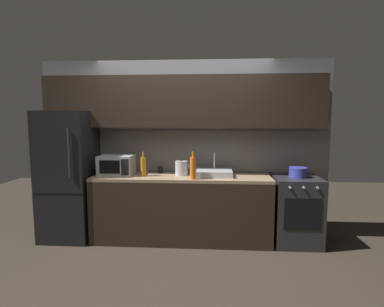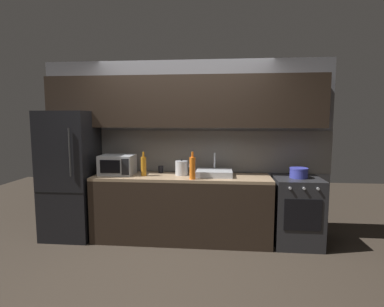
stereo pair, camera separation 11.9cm
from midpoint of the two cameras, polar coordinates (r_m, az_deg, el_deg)
name	(u,v)px [view 2 (the right image)]	position (r m, az deg, el deg)	size (l,w,h in m)	color
ground_plane	(171,271)	(3.60, -2.92, -21.15)	(10.00, 10.00, 0.00)	#2D261E
back_wall	(184,127)	(4.38, -0.73, 4.94)	(4.14, 0.44, 2.50)	slate
counter_run	(182,208)	(4.26, -1.15, -10.13)	(2.40, 0.60, 0.90)	black
refrigerator	(70,175)	(4.61, -21.09, -3.70)	(0.68, 0.69, 1.77)	black
oven_range	(297,211)	(4.36, 19.71, -10.12)	(0.60, 0.62, 0.90)	#232326
microwave	(117,165)	(4.34, -13.01, -2.06)	(0.46, 0.35, 0.27)	#A8AAAF
sink_basin	(214,173)	(4.15, 5.00, -3.63)	(0.48, 0.38, 0.30)	#ADAFB5
kettle	(182,168)	(4.18, -1.16, -2.72)	(0.20, 0.17, 0.22)	#B7BABF
wine_bottle_amber	(144,166)	(4.16, -8.22, -2.33)	(0.07, 0.07, 0.33)	#B27019
wine_bottle_orange	(192,168)	(3.89, 0.96, -2.69)	(0.08, 0.08, 0.35)	orange
mug_dark	(161,169)	(4.40, -5.09, -2.95)	(0.07, 0.07, 0.10)	black
cooking_pot	(299,173)	(4.25, 20.09, -3.42)	(0.24, 0.24, 0.13)	#333899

